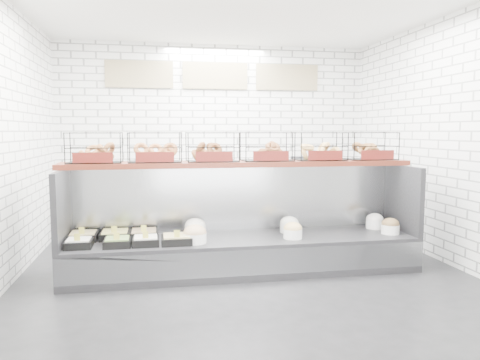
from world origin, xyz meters
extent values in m
plane|color=black|center=(0.00, 0.00, 0.00)|extent=(5.50, 5.50, 0.00)
cube|color=white|center=(0.00, 2.75, 1.50)|extent=(5.00, 0.02, 3.00)
cube|color=white|center=(2.50, 0.00, 1.50)|extent=(0.02, 5.50, 3.00)
cube|color=tan|center=(-1.20, 2.72, 2.50)|extent=(1.05, 0.03, 0.42)
cube|color=tan|center=(0.00, 2.72, 2.50)|extent=(1.05, 0.03, 0.42)
cube|color=tan|center=(1.20, 2.72, 2.50)|extent=(1.05, 0.03, 0.42)
cube|color=black|center=(0.00, 0.30, 0.20)|extent=(4.00, 0.90, 0.40)
cube|color=#93969B|center=(0.00, -0.14, 0.22)|extent=(4.00, 0.03, 0.28)
cube|color=#93969B|center=(0.00, 0.71, 0.80)|extent=(4.00, 0.08, 0.80)
cube|color=black|center=(-1.97, 0.30, 0.80)|extent=(0.06, 0.90, 0.80)
cube|color=black|center=(1.97, 0.30, 0.80)|extent=(0.06, 0.90, 0.80)
cube|color=black|center=(-1.79, 0.12, 0.44)|extent=(0.27, 0.27, 0.08)
cube|color=silver|center=(-1.79, 0.12, 0.48)|extent=(0.23, 0.23, 0.04)
cube|color=gold|center=(-1.79, 0.02, 0.53)|extent=(0.06, 0.01, 0.08)
cube|color=black|center=(-1.79, 0.46, 0.44)|extent=(0.31, 0.31, 0.08)
cube|color=#DDCB88|center=(-1.79, 0.46, 0.48)|extent=(0.26, 0.26, 0.04)
cube|color=gold|center=(-1.79, 0.35, 0.53)|extent=(0.06, 0.01, 0.08)
cube|color=black|center=(-1.39, 0.10, 0.44)|extent=(0.28, 0.28, 0.08)
cube|color=olive|center=(-1.39, 0.10, 0.48)|extent=(0.24, 0.24, 0.04)
cube|color=gold|center=(-1.39, 0.00, 0.53)|extent=(0.06, 0.01, 0.08)
cube|color=black|center=(-1.45, 0.47, 0.44)|extent=(0.32, 0.32, 0.08)
cube|color=#EAE277|center=(-1.45, 0.47, 0.48)|extent=(0.28, 0.28, 0.04)
cube|color=gold|center=(-1.45, 0.35, 0.53)|extent=(0.06, 0.01, 0.08)
cube|color=black|center=(-1.10, 0.11, 0.44)|extent=(0.28, 0.28, 0.08)
cube|color=silver|center=(-1.10, 0.11, 0.48)|extent=(0.24, 0.24, 0.04)
cube|color=gold|center=(-1.10, 0.01, 0.53)|extent=(0.06, 0.01, 0.08)
cube|color=black|center=(-1.12, 0.45, 0.44)|extent=(0.32, 0.32, 0.08)
cube|color=tan|center=(-1.12, 0.45, 0.48)|extent=(0.27, 0.27, 0.04)
cube|color=gold|center=(-1.12, 0.34, 0.53)|extent=(0.06, 0.01, 0.08)
cube|color=black|center=(-0.77, 0.12, 0.44)|extent=(0.33, 0.33, 0.08)
cube|color=tan|center=(-0.77, 0.12, 0.48)|extent=(0.28, 0.28, 0.04)
cube|color=gold|center=(-0.77, 0.00, 0.53)|extent=(0.06, 0.01, 0.08)
cylinder|color=white|center=(-0.57, 0.11, 0.46)|extent=(0.26, 0.26, 0.11)
ellipsoid|color=tan|center=(-0.57, 0.11, 0.52)|extent=(0.25, 0.25, 0.18)
cylinder|color=white|center=(-0.54, 0.49, 0.46)|extent=(0.25, 0.25, 0.11)
ellipsoid|color=white|center=(-0.54, 0.49, 0.52)|extent=(0.25, 0.25, 0.17)
cylinder|color=white|center=(0.54, 0.12, 0.46)|extent=(0.21, 0.21, 0.11)
ellipsoid|color=tan|center=(0.54, 0.12, 0.52)|extent=(0.21, 0.21, 0.15)
cylinder|color=white|center=(0.59, 0.44, 0.46)|extent=(0.23, 0.23, 0.11)
ellipsoid|color=silver|center=(0.59, 0.44, 0.52)|extent=(0.22, 0.22, 0.16)
cylinder|color=white|center=(1.75, 0.15, 0.46)|extent=(0.21, 0.21, 0.11)
ellipsoid|color=brown|center=(1.75, 0.15, 0.52)|extent=(0.21, 0.21, 0.15)
cylinder|color=white|center=(1.71, 0.47, 0.46)|extent=(0.22, 0.22, 0.11)
ellipsoid|color=silver|center=(1.71, 0.47, 0.52)|extent=(0.21, 0.21, 0.15)
cube|color=#46170F|center=(0.00, 0.52, 1.23)|extent=(4.10, 0.50, 0.06)
cube|color=black|center=(-1.64, 0.52, 1.43)|extent=(0.60, 0.38, 0.34)
cube|color=#54140F|center=(-1.64, 0.32, 1.33)|extent=(0.42, 0.02, 0.11)
cube|color=black|center=(-0.99, 0.52, 1.43)|extent=(0.60, 0.38, 0.34)
cube|color=#54140F|center=(-0.99, 0.32, 1.33)|extent=(0.42, 0.02, 0.11)
cube|color=black|center=(-0.33, 0.52, 1.43)|extent=(0.60, 0.38, 0.34)
cube|color=#54140F|center=(-0.33, 0.32, 1.33)|extent=(0.42, 0.02, 0.11)
cube|color=black|center=(0.33, 0.52, 1.43)|extent=(0.60, 0.38, 0.34)
cube|color=#54140F|center=(0.33, 0.32, 1.33)|extent=(0.42, 0.02, 0.11)
cube|color=black|center=(0.99, 0.52, 1.43)|extent=(0.60, 0.38, 0.34)
cube|color=#54140F|center=(0.99, 0.32, 1.33)|extent=(0.42, 0.02, 0.11)
cube|color=black|center=(1.64, 0.52, 1.43)|extent=(0.60, 0.38, 0.34)
cube|color=#54140F|center=(1.64, 0.32, 1.33)|extent=(0.42, 0.02, 0.11)
cube|color=#93969B|center=(0.00, 2.43, 0.45)|extent=(4.00, 0.60, 0.90)
cube|color=black|center=(-1.21, 2.46, 1.02)|extent=(0.40, 0.30, 0.24)
cube|color=silver|center=(-0.69, 2.48, 0.99)|extent=(0.35, 0.28, 0.18)
cylinder|color=#D55435|center=(0.78, 2.37, 1.01)|extent=(0.09, 0.09, 0.22)
cube|color=black|center=(1.38, 2.39, 1.05)|extent=(0.30, 0.30, 0.30)
camera|label=1|loc=(-0.99, -4.89, 1.62)|focal=35.00mm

